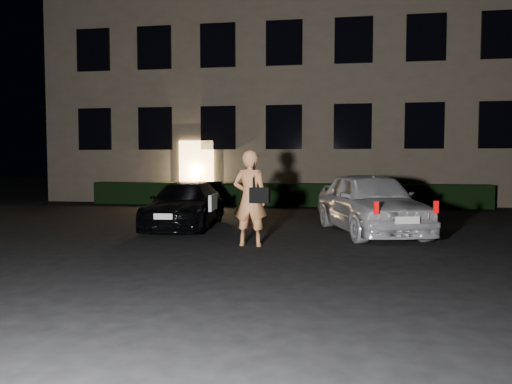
# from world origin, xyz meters

# --- Properties ---
(ground) EXTENTS (80.00, 80.00, 0.00)m
(ground) POSITION_xyz_m (0.00, 0.00, 0.00)
(ground) COLOR black
(ground) RESTS_ON ground
(building) EXTENTS (20.00, 8.11, 12.00)m
(building) POSITION_xyz_m (-0.00, 14.99, 6.00)
(building) COLOR brown
(building) RESTS_ON ground
(hedge) EXTENTS (15.00, 0.70, 0.85)m
(hedge) POSITION_xyz_m (0.00, 10.50, 0.42)
(hedge) COLOR black
(hedge) RESTS_ON ground
(sedan) EXTENTS (1.90, 4.07, 1.14)m
(sedan) POSITION_xyz_m (-1.81, 4.02, 0.57)
(sedan) COLOR black
(sedan) RESTS_ON ground
(hatch) EXTENTS (2.85, 4.60, 1.46)m
(hatch) POSITION_xyz_m (2.82, 3.68, 0.73)
(hatch) COLOR silver
(hatch) RESTS_ON ground
(man) EXTENTS (0.80, 0.52, 1.92)m
(man) POSITION_xyz_m (0.33, 1.46, 0.96)
(man) COLOR #D88751
(man) RESTS_ON ground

